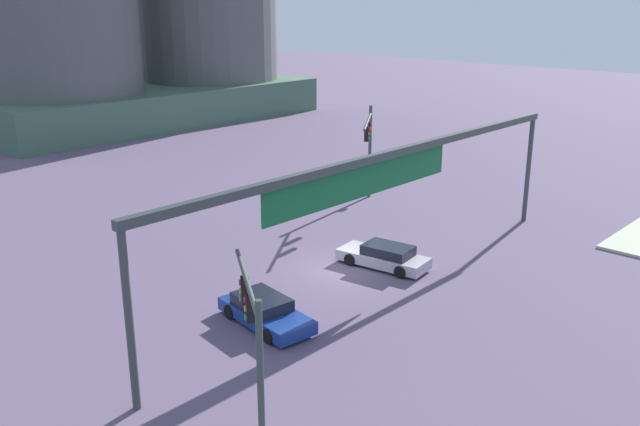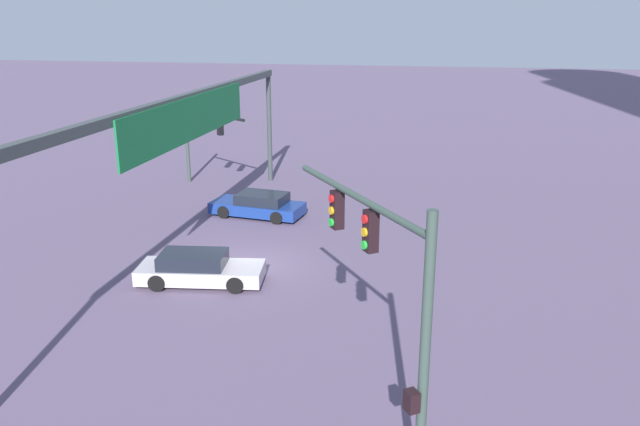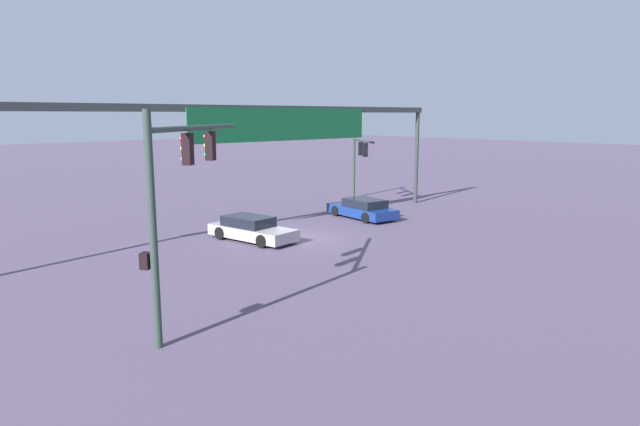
{
  "view_description": "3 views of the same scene",
  "coord_description": "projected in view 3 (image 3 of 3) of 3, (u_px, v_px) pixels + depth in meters",
  "views": [
    {
      "loc": [
        -24.24,
        -20.99,
        13.17
      ],
      "look_at": [
        -1.22,
        0.35,
        3.27
      ],
      "focal_mm": 38.15,
      "sensor_mm": 36.0,
      "label": 1
    },
    {
      "loc": [
        22.67,
        7.69,
        9.75
      ],
      "look_at": [
        -1.54,
        2.71,
        2.0
      ],
      "focal_mm": 35.4,
      "sensor_mm": 36.0,
      "label": 2
    },
    {
      "loc": [
        18.13,
        20.82,
        6.23
      ],
      "look_at": [
        0.9,
        2.68,
        1.78
      ],
      "focal_mm": 31.2,
      "sensor_mm": 36.0,
      "label": 3
    }
  ],
  "objects": [
    {
      "name": "traffic_signal_near_corner",
      "position": [
        177.0,
        182.0,
        15.87
      ],
      "size": [
        5.4,
        3.72,
        6.37
      ],
      "rotation": [
        0.0,
        0.0,
        -2.53
      ],
      "color": "#33443C",
      "rests_on": "ground"
    },
    {
      "name": "traffic_signal_opposite_side",
      "position": [
        359.0,
        154.0,
        40.09
      ],
      "size": [
        3.42,
        4.89,
        5.05
      ],
      "rotation": [
        0.0,
        0.0,
        0.97
      ],
      "color": "#36443D",
      "rests_on": "ground"
    },
    {
      "name": "overhead_sign_gantry",
      "position": [
        267.0,
        124.0,
        29.64
      ],
      "size": [
        28.14,
        0.43,
        6.7
      ],
      "color": "#353D3D",
      "rests_on": "ground"
    },
    {
      "name": "sedan_car_waiting_far",
      "position": [
        363.0,
        209.0,
        33.77
      ],
      "size": [
        2.49,
        4.86,
        1.21
      ],
      "rotation": [
        0.0,
        0.0,
        -1.7
      ],
      "color": "navy",
      "rests_on": "ground"
    },
    {
      "name": "sedan_car_approaching",
      "position": [
        251.0,
        229.0,
        27.8
      ],
      "size": [
        2.42,
        4.92,
        1.21
      ],
      "rotation": [
        0.0,
        0.0,
        1.71
      ],
      "color": "#B5ADB4",
      "rests_on": "ground"
    },
    {
      "name": "ground_plane",
      "position": [
        297.0,
        239.0,
        28.25
      ],
      "size": [
        218.64,
        218.64,
        0.0
      ],
      "primitive_type": "plane",
      "color": "#5C4D67"
    }
  ]
}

